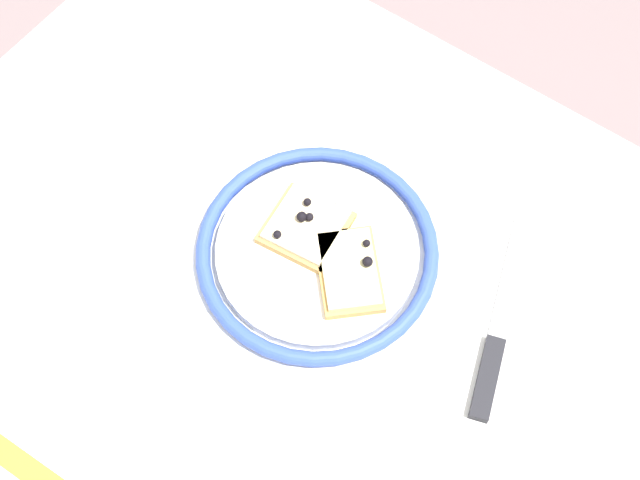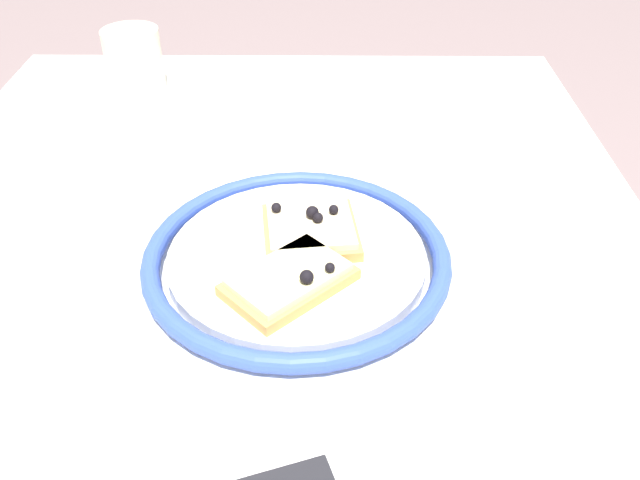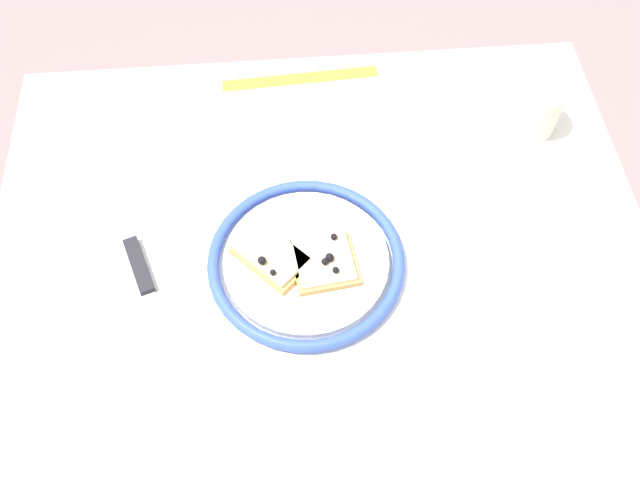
# 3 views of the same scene
# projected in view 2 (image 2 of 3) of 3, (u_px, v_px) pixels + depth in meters

# --- Properties ---
(dining_table) EXTENTS (0.92, 0.74, 0.70)m
(dining_table) POSITION_uv_depth(u_px,v_px,m) (268.00, 326.00, 0.67)
(dining_table) COLOR white
(dining_table) RESTS_ON ground_plane
(plate) EXTENTS (0.27, 0.27, 0.02)m
(plate) POSITION_uv_depth(u_px,v_px,m) (297.00, 258.00, 0.59)
(plate) COLOR white
(plate) RESTS_ON dining_table
(pizza_slice_near) EXTENTS (0.09, 0.09, 0.03)m
(pizza_slice_near) POSITION_uv_depth(u_px,v_px,m) (310.00, 232.00, 0.60)
(pizza_slice_near) COLOR tan
(pizza_slice_near) RESTS_ON plate
(pizza_slice_far) EXTENTS (0.12, 0.12, 0.03)m
(pizza_slice_far) POSITION_uv_depth(u_px,v_px,m) (289.00, 280.00, 0.55)
(pizza_slice_far) COLOR tan
(pizza_slice_far) RESTS_ON plate
(knife) EXTENTS (0.10, 0.23, 0.01)m
(knife) POSITION_uv_depth(u_px,v_px,m) (312.00, 480.00, 0.42)
(knife) COLOR silver
(knife) RESTS_ON dining_table
(fork) EXTENTS (0.03, 0.20, 0.00)m
(fork) POSITION_uv_depth(u_px,v_px,m) (303.00, 146.00, 0.77)
(fork) COLOR silver
(fork) RESTS_ON dining_table
(cup) EXTENTS (0.07, 0.07, 0.08)m
(cup) POSITION_uv_depth(u_px,v_px,m) (134.00, 61.00, 0.87)
(cup) COLOR beige
(cup) RESTS_ON dining_table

